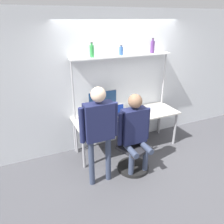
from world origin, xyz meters
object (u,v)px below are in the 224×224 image
(person_standing, at_px, (99,125))
(bottle_blue, at_px, (121,51))
(laptop, at_px, (118,115))
(bottle_green, at_px, (92,51))
(monitor, at_px, (103,101))
(cell_phone, at_px, (129,116))
(person_seated, at_px, (135,128))
(bottle_purple, at_px, (152,47))
(office_chair, at_px, (132,155))

(person_standing, relative_size, bottle_blue, 9.07)
(laptop, relative_size, bottle_green, 1.27)
(person_standing, height_order, bottle_blue, bottle_blue)
(monitor, bearing_deg, cell_phone, -38.60)
(laptop, relative_size, person_seated, 0.23)
(bottle_purple, bearing_deg, monitor, 179.68)
(person_standing, bearing_deg, bottle_green, 74.97)
(laptop, xyz_separation_m, cell_phone, (0.23, -0.01, -0.07))
(laptop, bearing_deg, person_seated, -87.76)
(laptop, relative_size, bottle_blue, 1.78)
(office_chair, relative_size, bottle_blue, 5.06)
(laptop, xyz_separation_m, office_chair, (0.01, -0.57, -0.54))
(person_seated, bearing_deg, monitor, 102.50)
(office_chair, bearing_deg, bottle_blue, 77.91)
(bottle_green, bearing_deg, person_seated, -66.84)
(monitor, xyz_separation_m, bottle_purple, (1.06, -0.01, 0.97))
(monitor, relative_size, office_chair, 0.64)
(monitor, xyz_separation_m, office_chair, (0.19, -0.89, -0.75))
(cell_phone, height_order, bottle_blue, bottle_blue)
(monitor, bearing_deg, person_seated, -77.50)
(monitor, bearing_deg, person_standing, -114.58)
(cell_phone, relative_size, bottle_purple, 0.53)
(cell_phone, distance_m, person_seated, 0.64)
(monitor, distance_m, office_chair, 1.18)
(monitor, relative_size, laptop, 1.82)
(person_standing, bearing_deg, laptop, 46.73)
(monitor, height_order, cell_phone, monitor)
(laptop, relative_size, cell_phone, 2.15)
(person_seated, relative_size, bottle_green, 5.55)
(bottle_green, bearing_deg, laptop, -39.96)
(person_seated, relative_size, bottle_purple, 5.00)
(cell_phone, height_order, bottle_green, bottle_green)
(person_standing, relative_size, bottle_green, 6.44)
(bottle_purple, distance_m, bottle_green, 1.25)
(laptop, bearing_deg, bottle_green, 140.04)
(person_standing, distance_m, bottle_blue, 1.58)
(cell_phone, bearing_deg, bottle_blue, 95.73)
(person_seated, bearing_deg, laptop, 92.24)
(monitor, height_order, bottle_green, bottle_green)
(monitor, distance_m, laptop, 0.42)
(office_chair, relative_size, person_seated, 0.65)
(laptop, distance_m, office_chair, 0.79)
(office_chair, bearing_deg, laptop, 91.04)
(cell_phone, xyz_separation_m, bottle_blue, (-0.03, 0.32, 1.20))
(person_standing, relative_size, bottle_purple, 5.80)
(person_standing, bearing_deg, person_seated, 5.43)
(cell_phone, relative_size, bottle_blue, 0.83)
(cell_phone, bearing_deg, laptop, 176.60)
(laptop, xyz_separation_m, person_seated, (0.02, -0.61, 0.01))
(office_chair, xyz_separation_m, bottle_blue, (0.19, 0.88, 1.67))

